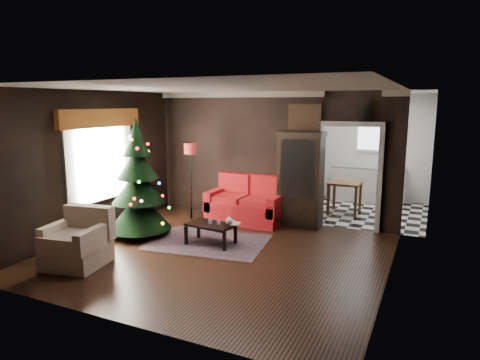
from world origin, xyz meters
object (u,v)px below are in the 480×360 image
at_px(floor_lamp, 191,183).
at_px(kitchen_table, 345,198).
at_px(curio_cabinet, 300,181).
at_px(christmas_tree, 138,183).
at_px(loveseat, 246,199).
at_px(wall_clock, 365,112).
at_px(teapot, 229,221).
at_px(armchair, 76,238).
at_px(coffee_table, 211,234).

distance_m(floor_lamp, kitchen_table, 3.60).
height_order(curio_cabinet, christmas_tree, christmas_tree).
xyz_separation_m(loveseat, floor_lamp, (-1.19, -0.32, 0.33)).
bearing_deg(loveseat, wall_clock, 9.66).
bearing_deg(christmas_tree, teapot, 5.42).
xyz_separation_m(teapot, wall_clock, (1.97, 1.97, 1.91)).
xyz_separation_m(curio_cabinet, teapot, (-0.77, -1.79, -0.48)).
bearing_deg(floor_lamp, wall_clock, 11.44).
distance_m(loveseat, kitchen_table, 2.45).
height_order(loveseat, teapot, loveseat).
height_order(curio_cabinet, teapot, curio_cabinet).
xyz_separation_m(floor_lamp, kitchen_table, (2.99, 1.97, -0.45)).
height_order(floor_lamp, armchair, floor_lamp).
bearing_deg(christmas_tree, curio_cabinet, 36.75).
xyz_separation_m(christmas_tree, coffee_table, (1.52, 0.10, -0.85)).
bearing_deg(kitchen_table, floor_lamp, -146.65).
bearing_deg(curio_cabinet, coffee_table, -120.81).
distance_m(teapot, kitchen_table, 3.52).
height_order(armchair, kitchen_table, armchair).
relative_size(christmas_tree, armchair, 2.56).
bearing_deg(armchair, loveseat, 58.54).
distance_m(loveseat, armchair, 3.72).
distance_m(armchair, teapot, 2.58).
relative_size(wall_clock, kitchen_table, 0.43).
xyz_separation_m(curio_cabinet, coffee_table, (-1.11, -1.86, -0.75)).
height_order(coffee_table, wall_clock, wall_clock).
height_order(floor_lamp, wall_clock, wall_clock).
height_order(wall_clock, kitchen_table, wall_clock).
xyz_separation_m(loveseat, armchair, (-1.39, -3.45, -0.04)).
bearing_deg(floor_lamp, kitchen_table, 33.35).
bearing_deg(kitchen_table, loveseat, -137.49).
distance_m(christmas_tree, kitchen_table, 4.77).
bearing_deg(curio_cabinet, wall_clock, 8.53).
bearing_deg(wall_clock, teapot, -134.99).
xyz_separation_m(loveseat, kitchen_table, (1.80, 1.65, -0.12)).
relative_size(christmas_tree, teapot, 14.96).
bearing_deg(teapot, floor_lamp, 141.38).
xyz_separation_m(floor_lamp, coffee_table, (1.23, -1.33, -0.63)).
relative_size(floor_lamp, christmas_tree, 0.75).
distance_m(floor_lamp, christmas_tree, 1.48).
bearing_deg(loveseat, coffee_table, -88.60).
relative_size(curio_cabinet, armchair, 2.10).
relative_size(loveseat, floor_lamp, 0.98).
relative_size(loveseat, wall_clock, 5.31).
xyz_separation_m(curio_cabinet, kitchen_table, (0.65, 1.43, -0.57)).
distance_m(curio_cabinet, floor_lamp, 2.40).
height_order(floor_lamp, christmas_tree, christmas_tree).
bearing_deg(teapot, curio_cabinet, 66.76).
bearing_deg(kitchen_table, christmas_tree, -134.03).
bearing_deg(floor_lamp, armchair, -93.64).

